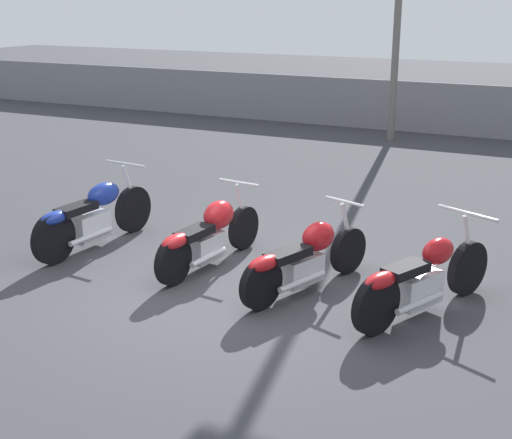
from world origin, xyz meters
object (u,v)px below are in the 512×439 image
object	(u,v)px
motorcycle_slot_3	(422,279)
motorcycle_slot_1	(209,235)
motorcycle_slot_2	(305,258)
motorcycle_slot_0	(93,216)

from	to	relation	value
motorcycle_slot_3	motorcycle_slot_1	bearing A→B (deg)	-161.04
motorcycle_slot_3	motorcycle_slot_2	bearing A→B (deg)	-157.74
motorcycle_slot_0	motorcycle_slot_1	bearing A→B (deg)	8.21
motorcycle_slot_1	motorcycle_slot_2	distance (m)	1.36
motorcycle_slot_1	motorcycle_slot_2	world-z (taller)	motorcycle_slot_1
motorcycle_slot_1	motorcycle_slot_3	world-z (taller)	motorcycle_slot_3
motorcycle_slot_2	motorcycle_slot_3	world-z (taller)	motorcycle_slot_3
motorcycle_slot_0	motorcycle_slot_2	bearing A→B (deg)	3.40
motorcycle_slot_2	motorcycle_slot_0	bearing A→B (deg)	-163.03
motorcycle_slot_0	motorcycle_slot_1	world-z (taller)	motorcycle_slot_0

